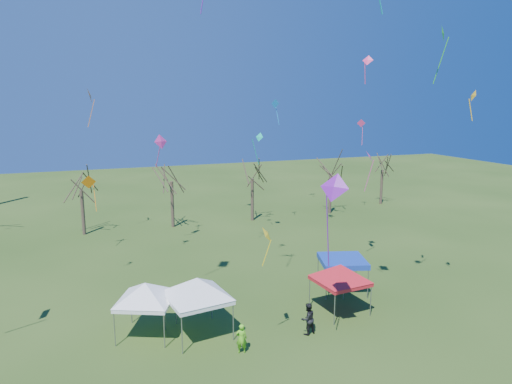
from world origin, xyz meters
TOP-DOWN VIEW (x-y plane):
  - ground at (0.00, 0.00)m, footprint 140.00×140.00m
  - tree_1 at (-10.77, 24.65)m, footprint 3.42×3.42m
  - tree_2 at (-2.37, 24.38)m, footprint 3.71×3.71m
  - tree_3 at (6.03, 24.04)m, footprint 3.59×3.59m
  - tree_4 at (15.36, 24.00)m, footprint 3.58×3.58m
  - tree_5 at (23.72, 26.07)m, footprint 3.39×3.39m
  - tent_white_west at (-7.67, 3.05)m, footprint 3.63×3.63m
  - tent_white_mid at (-5.10, 2.06)m, footprint 4.22×4.22m
  - tent_red at (3.44, 1.86)m, footprint 3.87×3.87m
  - tent_blue at (5.21, 4.51)m, footprint 3.57×3.57m
  - person_green at (-3.49, -0.42)m, footprint 0.63×0.48m
  - person_dark at (0.45, 0.10)m, footprint 0.97×0.82m
  - kite_9 at (10.59, 0.15)m, footprint 0.51×0.74m
  - kite_11 at (-4.31, 17.50)m, footprint 1.29×0.96m
  - kite_1 at (-2.13, -0.41)m, footprint 0.89×1.01m
  - kite_2 at (-9.46, 22.53)m, footprint 0.72×1.36m
  - kite_5 at (0.18, -2.65)m, footprint 1.44×1.56m
  - kite_19 at (6.83, 19.97)m, footprint 0.90×0.62m
  - kite_17 at (9.49, 8.24)m, footprint 1.04×1.17m
  - kite_13 at (-10.07, 18.62)m, footprint 1.19×0.84m
  - kite_12 at (18.26, 22.82)m, footprint 0.91×0.71m
  - kite_18 at (7.34, 5.86)m, footprint 0.73×0.77m
  - kite_22 at (4.42, 17.89)m, footprint 0.96×1.07m
  - kite_0 at (8.55, 0.57)m, footprint 0.89×0.87m

SIDE VIEW (x-z plane):
  - ground at x=0.00m, z-range 0.00..0.00m
  - person_green at x=-3.49m, z-range 0.00..1.53m
  - person_dark at x=0.45m, z-range 0.00..1.76m
  - tent_blue at x=5.21m, z-range 0.95..3.20m
  - tent_white_west at x=-7.67m, z-range 1.05..4.48m
  - tent_red at x=3.44m, z-range 1.05..4.48m
  - tent_white_mid at x=-5.10m, z-range 1.15..4.91m
  - tree_5 at x=23.72m, z-range 2.00..9.46m
  - tree_1 at x=-10.77m, z-range 2.02..9.56m
  - kite_13 at x=-10.07m, z-range 4.47..7.46m
  - kite_1 at x=-2.13m, z-range 4.99..6.94m
  - tree_4 at x=15.36m, z-range 2.12..10.00m
  - tree_3 at x=6.03m, z-range 2.12..10.03m
  - tree_2 at x=-2.37m, z-range 2.20..10.38m
  - kite_17 at x=9.49m, z-range 6.83..9.88m
  - kite_5 at x=0.18m, z-range 6.28..10.75m
  - kite_11 at x=-4.31m, z-range 7.77..10.53m
  - kite_22 at x=4.42m, z-range 7.72..10.67m
  - kite_12 at x=18.26m, z-range 8.62..11.48m
  - kite_19 at x=6.83m, z-range 10.97..13.37m
  - kite_9 at x=10.59m, z-range 11.75..13.51m
  - kite_2 at x=-9.46m, z-range 11.20..14.59m
  - kite_18 at x=7.34m, z-range 14.01..15.86m
  - kite_0 at x=8.55m, z-range 14.32..17.48m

